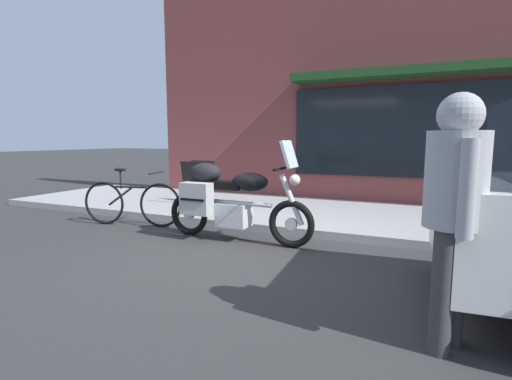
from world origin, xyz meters
name	(u,v)px	position (x,y,z in m)	size (l,w,h in m)	color
ground_plane	(227,255)	(0.00, 0.00, 0.00)	(80.00, 80.00, 0.00)	#303030
touring_motorcycle	(227,198)	(-0.33, 0.63, 0.60)	(2.23, 0.65, 1.39)	black
parked_bicycle	(131,202)	(-2.20, 0.79, 0.39)	(1.68, 0.53, 0.95)	black
pedestrian_walking	(455,193)	(2.35, -1.23, 1.07)	(0.45, 0.55, 1.70)	#353535
sandwich_board_sign	(198,183)	(-1.96, 2.41, 0.55)	(0.55, 0.40, 0.85)	black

